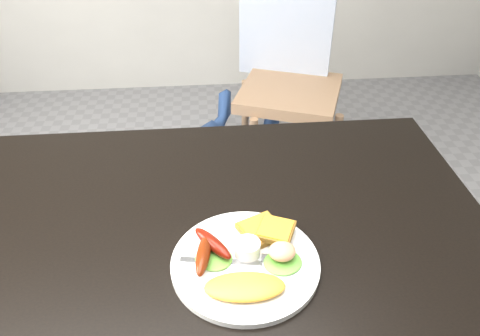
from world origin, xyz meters
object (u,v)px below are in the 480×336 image
(person, at_px, (193,67))
(plate, at_px, (245,263))
(dining_chair, at_px, (290,93))
(dining_table, at_px, (220,226))

(person, xyz_separation_m, plate, (0.10, -0.97, 0.00))
(dining_chair, bearing_deg, plate, -83.97)
(dining_table, height_order, dining_chair, dining_table)
(dining_chair, distance_m, person, 0.63)
(person, bearing_deg, dining_chair, -119.99)
(dining_table, distance_m, dining_chair, 1.27)
(dining_table, xyz_separation_m, person, (-0.05, 0.83, 0.02))
(dining_table, distance_m, plate, 0.15)
(person, bearing_deg, plate, 116.92)
(person, distance_m, plate, 0.97)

